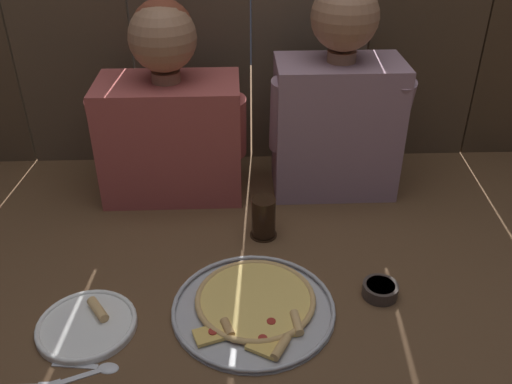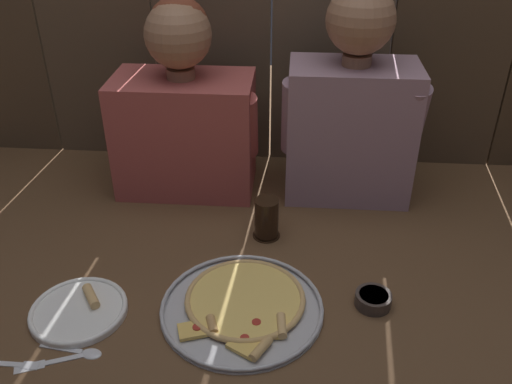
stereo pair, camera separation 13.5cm
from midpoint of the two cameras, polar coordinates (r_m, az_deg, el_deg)
The scene contains 9 objects.
ground_plane at distance 1.38m, azimuth -2.39°, elevation -8.66°, with size 3.20×3.20×0.00m, color brown.
pizza_tray at distance 1.28m, azimuth -3.23°, elevation -11.75°, with size 0.37×0.37×0.03m.
dinner_plate at distance 1.31m, azimuth -20.04°, elevation -12.89°, with size 0.22×0.22×0.03m.
drinking_glass at distance 1.48m, azimuth -1.83°, elevation -2.79°, with size 0.07×0.07×0.11m.
dipping_bowl at distance 1.33m, azimuth 9.88°, elevation -10.01°, with size 0.08×0.08×0.03m.
table_knife at distance 1.23m, azimuth -21.98°, elevation -17.74°, with size 0.15×0.07×0.01m.
table_spoon at distance 1.23m, azimuth -19.33°, elevation -16.81°, with size 0.14×0.04×0.01m.
diner_left at distance 1.63m, azimuth -11.36°, elevation 7.83°, with size 0.44×0.23×0.57m.
diner_right at distance 1.61m, azimuth 6.10°, elevation 9.40°, with size 0.40×0.21×0.62m.
Camera 1 is at (-0.05, -1.06, 0.89)m, focal length 38.61 mm.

